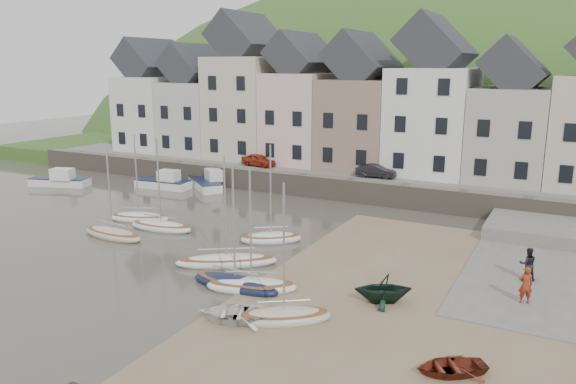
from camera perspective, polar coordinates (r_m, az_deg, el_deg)
The scene contains 26 objects.
ground at distance 30.29m, azimuth -5.35°, elevation -7.82°, with size 160.00×160.00×0.00m, color #484338.
quay_land at distance 58.63m, azimuth 11.94°, elevation 2.93°, with size 90.00×30.00×1.50m, color #3D5F26.
quay_street at distance 47.70m, azimuth 8.15°, elevation 1.78°, with size 70.00×7.00×0.10m, color slate.
seawall at distance 44.62m, azimuth 6.60°, elevation 0.19°, with size 70.00×1.20×1.80m, color slate.
beach at distance 26.35m, azimuth 15.58°, elevation -11.49°, with size 18.00×26.00×0.06m, color #80684D.
slipway at distance 33.39m, azimuth 25.37°, elevation -6.95°, with size 8.00×18.00×0.12m, color slate.
hillside at distance 90.80m, azimuth 13.27°, elevation -5.78°, with size 134.40×84.00×84.00m.
townhouse_terrace at distance 49.71m, azimuth 11.68°, elevation 8.82°, with size 61.05×8.00×13.93m.
sailboat_0 at distance 40.25m, azimuth -15.19°, elevation -2.54°, with size 4.57×2.84×6.32m.
sailboat_1 at distance 37.68m, azimuth -13.03°, elevation -3.47°, with size 4.72×2.01×6.32m.
sailboat_2 at distance 36.88m, azimuth -17.73°, elevation -4.13°, with size 4.84×1.75×6.32m.
sailboat_3 at distance 34.33m, azimuth -1.77°, elevation -4.76°, with size 3.99×3.40×6.32m.
sailboat_4 at distance 30.62m, azimuth -6.38°, elevation -7.10°, with size 5.52×4.35×6.32m.
sailboat_5 at distance 27.60m, azimuth -5.50°, elevation -9.38°, with size 4.97×1.62×6.32m.
sailboat_6 at distance 27.26m, azimuth -3.80°, elevation -9.63°, with size 4.70×3.15×6.32m.
sailboat_7 at distance 24.13m, azimuth -0.41°, elevation -12.73°, with size 4.25×3.56×6.32m.
motorboat_0 at distance 50.21m, azimuth -12.70°, elevation 1.03°, with size 5.18×2.15×1.70m.
motorboat_1 at distance 54.02m, azimuth -22.54°, elevation 1.18°, with size 5.61×3.31×1.70m.
motorboat_2 at distance 49.54m, azimuth -8.41°, elevation 1.05°, with size 5.17×4.58×1.70m.
rowboat_white at distance 24.17m, azimuth -5.44°, elevation -12.41°, with size 2.29×3.21×0.66m, color white.
rowboat_green at distance 26.01m, azimuth 9.85°, elevation -9.80°, with size 2.25×2.61×1.38m, color black.
rowboat_red at distance 21.24m, azimuth 16.52°, elevation -16.96°, with size 1.83×2.56×0.53m, color maroon.
person_red at distance 27.55m, azimuth 23.42°, elevation -8.84°, with size 0.64×0.42×1.75m, color maroon.
person_dark at distance 30.43m, azimuth 23.62°, elevation -6.85°, with size 0.83×0.65×1.71m, color black.
car_left at distance 50.98m, azimuth -3.08°, elevation 3.34°, with size 1.37×3.39×1.16m, color #9D2C16.
car_right at distance 46.28m, azimuth 9.13°, elevation 2.16°, with size 1.16×3.32×1.09m, color black.
Camera 1 is at (15.60, -23.62, 10.76)m, focal length 34.28 mm.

